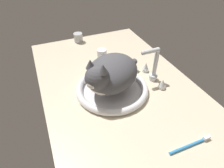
# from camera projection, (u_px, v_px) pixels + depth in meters

# --- Properties ---
(countertop) EXTENTS (1.19, 0.70, 0.03)m
(countertop) POSITION_uv_depth(u_px,v_px,m) (119.00, 90.00, 0.92)
(countertop) COLOR beige
(countertop) RESTS_ON ground
(sink_basin) EXTENTS (0.33, 0.33, 0.03)m
(sink_basin) POSITION_uv_depth(u_px,v_px,m) (112.00, 88.00, 0.88)
(sink_basin) COLOR white
(sink_basin) RESTS_ON countertop
(faucet) EXTENTS (0.18, 0.10, 0.18)m
(faucet) POSITION_uv_depth(u_px,v_px,m) (153.00, 68.00, 0.91)
(faucet) COLOR silver
(faucet) RESTS_ON countertop
(cat) EXTENTS (0.31, 0.35, 0.18)m
(cat) POSITION_uv_depth(u_px,v_px,m) (110.00, 74.00, 0.81)
(cat) COLOR #4C4C51
(cat) RESTS_ON sink_basin
(metal_jar) EXTENTS (0.06, 0.06, 0.06)m
(metal_jar) POSITION_uv_depth(u_px,v_px,m) (78.00, 38.00, 1.25)
(metal_jar) COLOR #B2B5BA
(metal_jar) RESTS_ON countertop
(pill_bottle) EXTENTS (0.05, 0.05, 0.09)m
(pill_bottle) POSITION_uv_depth(u_px,v_px,m) (102.00, 58.00, 1.03)
(pill_bottle) COLOR white
(pill_bottle) RESTS_ON countertop
(toothbrush) EXTENTS (0.01, 0.17, 0.02)m
(toothbrush) POSITION_uv_depth(u_px,v_px,m) (191.00, 145.00, 0.66)
(toothbrush) COLOR #338CD1
(toothbrush) RESTS_ON countertop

